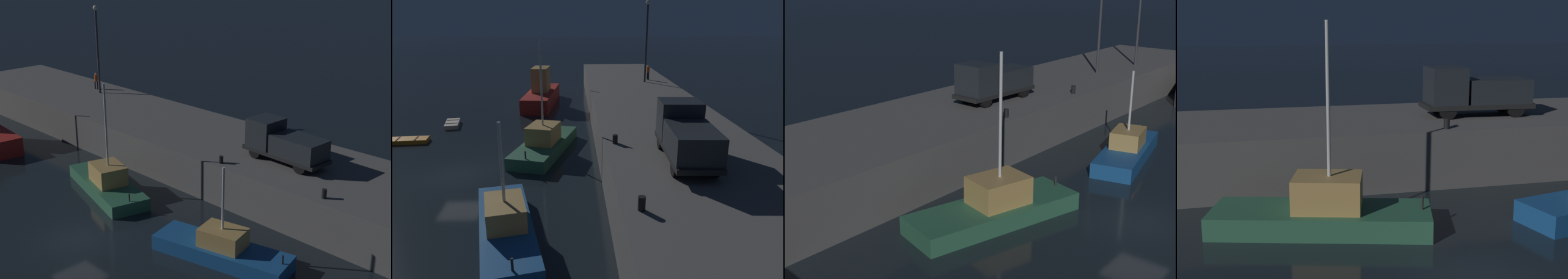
% 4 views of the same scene
% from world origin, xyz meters
% --- Properties ---
extents(ground_plane, '(320.00, 320.00, 0.00)m').
position_xyz_m(ground_plane, '(0.00, 0.00, 0.00)').
color(ground_plane, black).
extents(pier_quay, '(66.76, 8.79, 2.76)m').
position_xyz_m(pier_quay, '(0.00, 13.32, 1.38)').
color(pier_quay, '#5B5956').
rests_on(pier_quay, ground).
extents(fishing_trawler_red, '(8.01, 3.91, 5.39)m').
position_xyz_m(fishing_trawler_red, '(7.46, 4.25, 0.64)').
color(fishing_trawler_red, '#195193').
rests_on(fishing_trawler_red, ground).
extents(fishing_boat_blue, '(8.58, 4.66, 7.74)m').
position_xyz_m(fishing_boat_blue, '(-3.99, 5.20, 0.71)').
color(fishing_boat_blue, '#2D6647').
rests_on(fishing_boat_blue, ground).
extents(lamp_post_east, '(0.44, 0.44, 8.51)m').
position_xyz_m(lamp_post_east, '(17.69, 11.95, 7.70)').
color(lamp_post_east, '#38383D').
rests_on(lamp_post_east, pier_quay).
extents(lamp_post_central, '(0.44, 0.44, 9.28)m').
position_xyz_m(lamp_post_central, '(23.02, 11.16, 8.09)').
color(lamp_post_central, '#38383D').
rests_on(lamp_post_central, pier_quay).
extents(utility_truck, '(5.86, 2.33, 2.60)m').
position_xyz_m(utility_truck, '(5.15, 12.63, 4.05)').
color(utility_truck, black).
rests_on(utility_truck, pier_quay).
extents(bollard_west, '(0.28, 0.28, 0.54)m').
position_xyz_m(bollard_west, '(10.19, 9.68, 3.03)').
color(bollard_west, black).
rests_on(bollard_west, pier_quay).
extents(bollard_central, '(0.28, 0.28, 0.49)m').
position_xyz_m(bollard_central, '(2.51, 9.55, 3.01)').
color(bollard_central, black).
rests_on(bollard_central, pier_quay).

